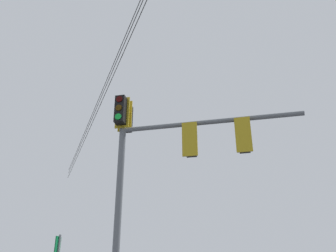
{
  "coord_description": "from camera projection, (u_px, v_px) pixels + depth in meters",
  "views": [
    {
      "loc": [
        7.05,
        -7.73,
        1.72
      ],
      "look_at": [
        0.73,
        -0.34,
        6.18
      ],
      "focal_mm": 38.1,
      "sensor_mm": 36.0,
      "label": 1
    }
  ],
  "objects": [
    {
      "name": "signal_mast_assembly",
      "position": [
        157.0,
        157.0,
        10.37
      ],
      "size": [
        5.09,
        3.0,
        7.25
      ],
      "color": "slate",
      "rests_on": "ground"
    },
    {
      "name": "overhead_wire_span",
      "position": [
        118.0,
        59.0,
        13.86
      ],
      "size": [
        30.17,
        16.6,
        1.2
      ],
      "color": "black"
    }
  ]
}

